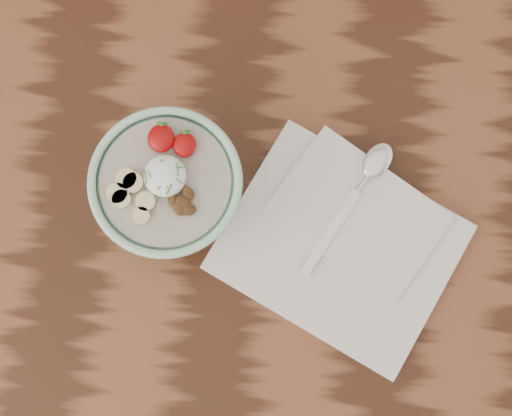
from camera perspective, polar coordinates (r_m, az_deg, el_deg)
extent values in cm
cube|color=#35190D|center=(95.09, -2.43, -0.11)|extent=(160.00, 90.00, 4.00)
cylinder|color=#A0D8B0|center=(93.31, -6.58, 0.92)|extent=(8.06, 8.06, 1.15)
torus|color=#A0D8B0|center=(84.17, -7.30, 2.12)|extent=(18.32, 18.32, 1.05)
cylinder|color=#B9B299|center=(84.73, -7.25, 2.04)|extent=(15.54, 15.54, 0.96)
ellipsoid|color=white|center=(83.41, -7.29, 2.56)|extent=(5.02, 5.02, 2.76)
ellipsoid|color=#9B0707|center=(84.66, -7.61, 5.55)|extent=(3.18, 3.50, 1.75)
cone|color=#286623|center=(84.75, -7.55, 6.54)|extent=(1.40, 1.03, 1.52)
ellipsoid|color=#9B0707|center=(84.24, -5.74, 5.04)|extent=(2.78, 3.06, 1.53)
cone|color=#286623|center=(84.28, -5.69, 5.92)|extent=(1.40, 1.03, 1.52)
cylinder|color=beige|center=(83.70, -8.82, 0.52)|extent=(2.32, 2.32, 0.70)
cylinder|color=beige|center=(83.49, -9.17, -0.62)|extent=(2.08, 2.08, 0.70)
cylinder|color=beige|center=(84.23, -10.70, 0.71)|extent=(2.22, 2.22, 0.70)
cylinder|color=beige|center=(84.37, -9.79, 2.00)|extent=(2.41, 2.41, 0.70)
cylinder|color=beige|center=(84.61, -10.33, 2.31)|extent=(2.47, 2.47, 0.70)
cylinder|color=beige|center=(84.45, -11.03, 1.16)|extent=(2.47, 2.47, 0.70)
ellipsoid|color=#4F2F17|center=(82.71, -5.40, -0.15)|extent=(2.01, 1.76, 0.88)
ellipsoid|color=#4F2F17|center=(82.99, -6.01, 0.48)|extent=(2.12, 2.10, 1.11)
ellipsoid|color=#4F2F17|center=(83.11, -6.66, 0.55)|extent=(1.56, 1.88, 0.98)
ellipsoid|color=#4F2F17|center=(82.92, -6.14, 0.09)|extent=(1.80, 1.79, 1.15)
ellipsoid|color=#4F2F17|center=(82.84, -6.05, -0.11)|extent=(1.60, 1.85, 0.84)
ellipsoid|color=#4F2F17|center=(83.27, -5.61, 1.38)|extent=(1.37, 1.59, 0.93)
ellipsoid|color=#4F2F17|center=(82.88, -5.85, 0.38)|extent=(1.76, 1.84, 0.98)
ellipsoid|color=#4F2F17|center=(83.12, -5.47, 1.10)|extent=(1.86, 1.84, 0.78)
cylinder|color=#3C7431|center=(82.56, -8.42, 2.54)|extent=(0.87, 1.05, 0.22)
cylinder|color=#3C7431|center=(81.96, -6.97, 1.50)|extent=(0.69, 1.37, 0.23)
cylinder|color=#3C7431|center=(82.74, -7.78, 3.49)|extent=(1.14, 1.20, 0.23)
cylinder|color=#3C7431|center=(82.34, -6.29, 3.10)|extent=(0.41, 1.67, 0.24)
cylinder|color=#3C7431|center=(82.39, -6.24, 3.27)|extent=(1.21, 0.25, 0.22)
cylinder|color=#3C7431|center=(82.10, -6.99, 1.95)|extent=(0.64, 1.25, 0.22)
cylinder|color=#3C7431|center=(82.39, -7.37, 2.66)|extent=(0.49, 0.97, 0.21)
cylinder|color=#3C7431|center=(82.16, -7.49, 1.86)|extent=(1.28, 1.34, 0.24)
cylinder|color=#3C7431|center=(82.70, -7.55, 3.49)|extent=(0.37, 1.23, 0.22)
cylinder|color=#3C7431|center=(82.62, -8.84, 2.44)|extent=(0.53, 1.72, 0.24)
cylinder|color=#3C7431|center=(82.08, -6.28, 2.29)|extent=(1.35, 1.03, 0.23)
cube|color=silver|center=(92.34, 6.66, -3.13)|extent=(35.30, 32.90, 1.08)
cube|color=silver|center=(92.39, 8.17, -0.49)|extent=(24.87, 22.92, 0.65)
cube|color=silver|center=(91.05, 5.97, -2.00)|extent=(7.43, 11.72, 0.39)
cylinder|color=silver|center=(92.59, 8.66, 2.16)|extent=(2.34, 3.29, 0.78)
ellipsoid|color=silver|center=(93.32, 9.70, 3.78)|extent=(5.50, 6.13, 1.06)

